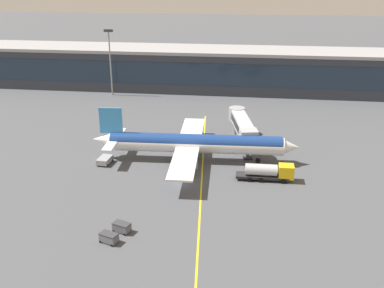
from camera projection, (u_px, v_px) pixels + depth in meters
The scene contains 10 objects.
ground_plane at pixel (183, 184), 82.93m from camera, with size 700.00×700.00×0.00m, color #47494F.
apron_lead_in_line at pixel (202, 180), 84.38m from camera, with size 0.30×80.00×0.01m, color yellow.
terminal_building at pixel (179, 68), 148.44m from camera, with size 218.21×18.75×13.55m.
main_airliner at pixel (194, 143), 91.67m from camera, with size 43.20×34.33×11.14m.
jet_bridge at pixel (242, 124), 100.06m from camera, with size 7.03×19.29×6.59m.
fuel_tanker at pixel (269, 172), 83.73m from camera, with size 10.83×2.81×3.25m.
pushback_tug at pixel (105, 160), 91.33m from camera, with size 2.63×3.99×1.40m.
baggage_cart_0 at pixel (109, 238), 64.77m from camera, with size 3.01×2.35×1.48m.
baggage_cart_1 at pixel (122, 227), 67.42m from camera, with size 3.01×2.35×1.48m.
apron_light_mast_0 at pixel (110, 57), 137.83m from camera, with size 2.80×0.50×20.66m.
Camera 1 is at (11.37, -73.62, 37.25)m, focal length 41.33 mm.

